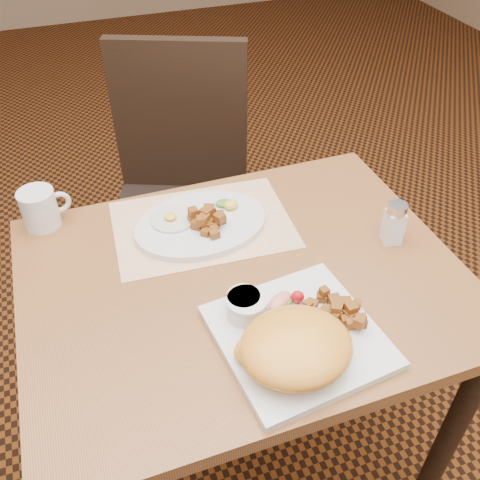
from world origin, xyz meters
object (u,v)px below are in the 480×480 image
(chair_far, at_px, (180,186))
(salt_shaker, at_px, (394,223))
(table, at_px, (243,311))
(coffee_mug, at_px, (40,208))
(plate_square, at_px, (298,336))
(plate_oval, at_px, (201,224))

(chair_far, distance_m, salt_shaker, 0.78)
(table, bearing_deg, coffee_mug, 140.28)
(chair_far, distance_m, plate_square, 0.87)
(salt_shaker, distance_m, coffee_mug, 0.78)
(plate_square, relative_size, coffee_mug, 2.49)
(plate_square, bearing_deg, salt_shaker, 30.97)
(plate_oval, relative_size, coffee_mug, 2.71)
(coffee_mug, bearing_deg, chair_far, 41.04)
(table, relative_size, plate_square, 3.21)
(salt_shaker, bearing_deg, plate_square, -149.03)
(table, xyz_separation_m, coffee_mug, (-0.37, 0.31, 0.16))
(plate_square, height_order, salt_shaker, salt_shaker)
(coffee_mug, bearing_deg, table, -39.72)
(coffee_mug, bearing_deg, plate_square, -50.63)
(plate_oval, relative_size, salt_shaker, 3.05)
(plate_oval, xyz_separation_m, coffee_mug, (-0.33, 0.13, 0.03))
(chair_far, distance_m, plate_oval, 0.53)
(chair_far, bearing_deg, coffee_mug, 63.47)
(table, distance_m, coffee_mug, 0.51)
(chair_far, bearing_deg, plate_oval, 105.46)
(table, distance_m, plate_square, 0.23)
(plate_square, bearing_deg, table, 100.96)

